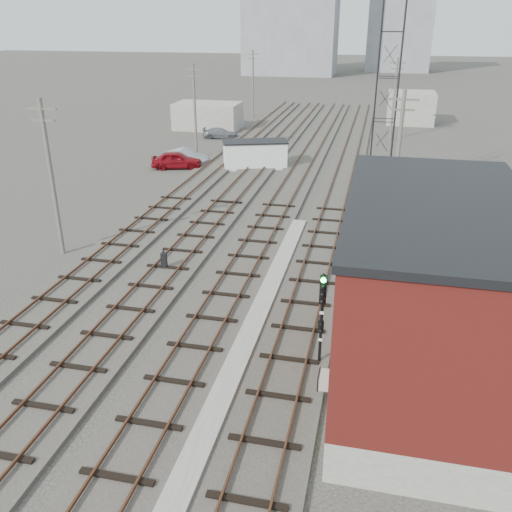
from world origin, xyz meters
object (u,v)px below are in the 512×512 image
(car_red, at_px, (176,160))
(car_grey, at_px, (220,133))
(site_trailer, at_px, (255,154))
(car_silver, at_px, (186,156))
(signal_mast, at_px, (322,313))
(switch_stand, at_px, (164,261))

(car_red, xyz_separation_m, car_grey, (0.09, 14.22, -0.20))
(site_trailer, height_order, car_silver, site_trailer)
(car_silver, bearing_deg, signal_mast, -137.05)
(signal_mast, relative_size, site_trailer, 0.63)
(switch_stand, xyz_separation_m, car_red, (-7.26, 21.40, 0.18))
(site_trailer, bearing_deg, switch_stand, -108.60)
(site_trailer, xyz_separation_m, car_red, (-7.06, -1.89, -0.47))
(car_red, distance_m, car_silver, 1.90)
(switch_stand, height_order, car_silver, car_silver)
(switch_stand, bearing_deg, signal_mast, -43.43)
(car_silver, relative_size, car_grey, 1.06)
(site_trailer, relative_size, car_red, 1.40)
(signal_mast, xyz_separation_m, car_red, (-16.64, 28.40, -1.59))
(car_red, height_order, car_grey, car_red)
(switch_stand, relative_size, car_grey, 0.32)
(car_grey, bearing_deg, site_trailer, -159.76)
(signal_mast, distance_m, switch_stand, 11.83)
(switch_stand, distance_m, car_red, 22.60)
(site_trailer, distance_m, car_silver, 6.78)
(car_red, bearing_deg, car_grey, -16.77)
(signal_mast, height_order, site_trailer, signal_mast)
(switch_stand, bearing_deg, site_trailer, 83.77)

